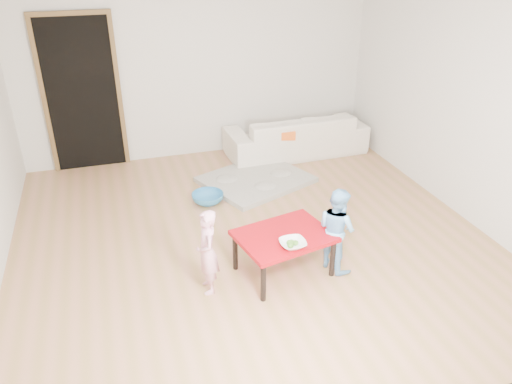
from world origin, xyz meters
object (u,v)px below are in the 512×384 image
child_pink (207,252)px  basin (208,198)px  bowl (293,244)px  child_blue (337,229)px  red_table (283,253)px  sofa (296,134)px

child_pink → basin: (0.35, 1.66, -0.35)m
bowl → basin: 1.91m
child_blue → basin: (-0.91, 1.67, -0.37)m
red_table → child_pink: (-0.75, -0.05, 0.20)m
child_pink → child_blue: 1.27m
red_table → basin: (-0.40, 1.61, -0.15)m
child_blue → red_table: bearing=66.2°
sofa → red_table: size_ratio=2.38×
child_blue → sofa: bearing=-31.4°
child_pink → child_blue: child_blue is taller
sofa → basin: sofa is taller
sofa → red_table: 3.01m
red_table → bowl: (0.00, -0.22, 0.25)m
child_pink → basin: 1.73m
red_table → basin: 1.67m
child_pink → child_blue: bearing=91.8°
basin → sofa: bearing=35.6°
bowl → child_blue: size_ratio=0.28×
sofa → bowl: size_ratio=8.64×
sofa → child_blue: (-0.69, -2.81, 0.13)m
child_pink → sofa: bearing=147.3°
sofa → child_blue: size_ratio=2.40×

